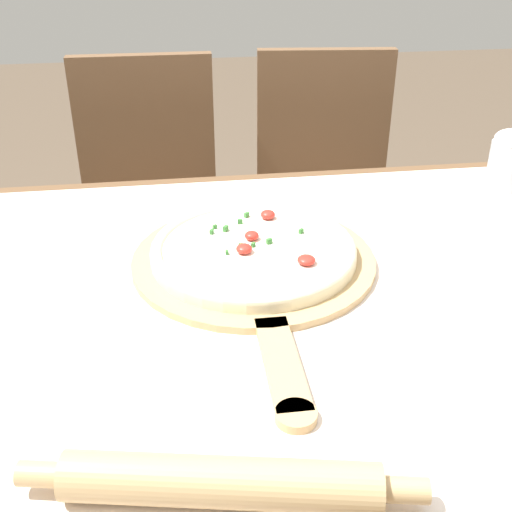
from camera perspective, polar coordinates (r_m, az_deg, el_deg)
The scene contains 8 objects.
dining_table at distance 1.04m, azimuth 2.98°, elevation -7.98°, with size 1.33×0.95×0.74m.
towel_cloth at distance 0.98m, azimuth 3.13°, elevation -3.15°, with size 1.25×0.87×0.00m.
pizza_peel at distance 1.03m, azimuth -0.08°, elevation -0.86°, with size 0.40×0.59×0.01m.
pizza at distance 1.04m, azimuth -0.22°, elevation 0.57°, with size 0.33×0.33×0.03m.
rolling_pin at distance 0.67m, azimuth -3.16°, elevation -19.42°, with size 0.40×0.11×0.05m.
chair_left at distance 1.82m, azimuth -9.41°, elevation 4.87°, with size 0.40×0.40×0.91m.
chair_right at distance 1.86m, azimuth 6.07°, elevation 5.78°, with size 0.44×0.44×0.91m.
flour_cup at distance 1.40m, azimuth 21.69°, elevation 8.02°, with size 0.08×0.08×0.12m.
Camera 1 is at (-0.17, -0.81, 1.28)m, focal length 45.00 mm.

